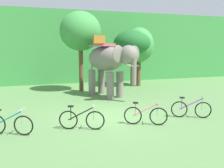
% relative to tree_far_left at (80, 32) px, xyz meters
% --- Properties ---
extents(ground_plane, '(80.00, 80.00, 0.00)m').
position_rel_tree_far_left_xyz_m(ground_plane, '(-0.12, -6.79, -4.09)').
color(ground_plane, '#567F47').
extents(foliage_hedge, '(36.00, 6.00, 6.12)m').
position_rel_tree_far_left_xyz_m(foliage_hedge, '(-0.12, 6.92, -1.03)').
color(foliage_hedge, '#3D8E42').
rests_on(foliage_hedge, ground).
extents(tree_far_left, '(2.77, 2.77, 5.44)m').
position_rel_tree_far_left_xyz_m(tree_far_left, '(0.00, 0.00, 0.00)').
color(tree_far_left, brown).
rests_on(tree_far_left, ground).
extents(tree_left, '(2.91, 2.91, 4.34)m').
position_rel_tree_far_left_xyz_m(tree_left, '(4.22, 0.89, -0.77)').
color(tree_left, brown).
rests_on(tree_left, ground).
extents(tree_far_right, '(2.28, 2.28, 4.56)m').
position_rel_tree_far_left_xyz_m(tree_far_right, '(4.78, 0.91, -0.91)').
color(tree_far_right, brown).
rests_on(tree_far_right, ground).
extents(elephant, '(2.90, 4.19, 3.78)m').
position_rel_tree_far_left_xyz_m(elephant, '(1.21, -2.54, -1.89)').
color(elephant, slate).
rests_on(elephant, ground).
extents(bike_teal, '(1.57, 0.81, 0.92)m').
position_rel_tree_far_left_xyz_m(bike_teal, '(-4.09, -7.78, -3.70)').
color(bike_teal, black).
rests_on(bike_teal, ground).
extents(bike_black, '(1.61, 0.76, 0.92)m').
position_rel_tree_far_left_xyz_m(bike_black, '(-1.61, -8.01, -3.70)').
color(bike_black, black).
rests_on(bike_black, ground).
extents(bike_pink, '(1.57, 0.82, 0.92)m').
position_rel_tree_far_left_xyz_m(bike_pink, '(0.88, -8.26, -3.70)').
color(bike_pink, black).
rests_on(bike_pink, ground).
extents(bike_purple, '(1.56, 0.83, 0.92)m').
position_rel_tree_far_left_xyz_m(bike_purple, '(3.19, -7.99, -3.70)').
color(bike_purple, black).
rests_on(bike_purple, ground).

